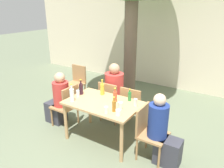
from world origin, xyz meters
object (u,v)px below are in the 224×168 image
at_px(soda_bottle_5, 115,96).
at_px(drinking_glass_2, 120,106).
at_px(drinking_glass_0, 118,112).
at_px(drinking_glass_1, 106,110).
at_px(amber_bottle_4, 114,106).
at_px(drinking_glass_3, 135,102).
at_px(person_seated_1, 163,134).
at_px(water_bottle_1, 72,95).
at_px(dining_table_front, 103,107).
at_px(patio_chair_0, 67,104).
at_px(patio_chair_1, 148,130).
at_px(person_seated_0, 59,101).
at_px(wine_bottle_3, 81,89).
at_px(green_bottle_0, 130,96).
at_px(oil_cruet_2, 102,89).
at_px(drinking_glass_4, 78,93).
at_px(person_seated_2, 116,93).
at_px(patio_chair_3, 133,105).
at_px(patio_chair_4, 77,81).
at_px(patio_chair_2, 110,100).

distance_m(soda_bottle_5, drinking_glass_2, 0.32).
xyz_separation_m(drinking_glass_0, drinking_glass_1, (-0.19, -0.06, 0.01)).
height_order(amber_bottle_4, drinking_glass_3, amber_bottle_4).
distance_m(person_seated_1, water_bottle_1, 1.68).
bearing_deg(dining_table_front, patio_chair_0, 180.00).
bearing_deg(patio_chair_1, drinking_glass_0, 121.93).
relative_size(person_seated_0, wine_bottle_3, 3.82).
xyz_separation_m(green_bottle_0, drinking_glass_1, (-0.08, -0.63, -0.03)).
bearing_deg(person_seated_1, oil_cruet_2, 78.31).
bearing_deg(drinking_glass_4, person_seated_2, 73.55).
relative_size(patio_chair_3, patio_chair_4, 1.00).
bearing_deg(person_seated_2, green_bottle_0, 138.19).
height_order(patio_chair_3, water_bottle_1, water_bottle_1).
xyz_separation_m(patio_chair_0, green_bottle_0, (1.26, 0.31, 0.36)).
height_order(patio_chair_2, person_seated_0, person_seated_0).
xyz_separation_m(patio_chair_4, amber_bottle_4, (2.01, -1.36, 0.37)).
bearing_deg(drinking_glass_1, drinking_glass_4, 161.80).
distance_m(patio_chair_3, drinking_glass_2, 0.80).
height_order(person_seated_2, drinking_glass_4, person_seated_2).
bearing_deg(drinking_glass_1, patio_chair_2, 119.35).
xyz_separation_m(drinking_glass_0, drinking_glass_2, (-0.07, 0.19, 0.02)).
distance_m(green_bottle_0, oil_cruet_2, 0.57).
distance_m(patio_chair_2, person_seated_2, 0.23).
xyz_separation_m(wine_bottle_3, drinking_glass_1, (0.84, -0.39, -0.06)).
relative_size(drinking_glass_0, drinking_glass_2, 0.71).
bearing_deg(water_bottle_1, green_bottle_0, 33.99).
bearing_deg(drinking_glass_0, patio_chair_0, 169.13).
distance_m(water_bottle_1, amber_bottle_4, 0.84).
height_order(patio_chair_0, drinking_glass_1, patio_chair_0).
height_order(drinking_glass_0, drinking_glass_1, drinking_glass_1).
bearing_deg(oil_cruet_2, water_bottle_1, -117.46).
height_order(patio_chair_2, oil_cruet_2, oil_cruet_2).
bearing_deg(patio_chair_3, person_seated_1, 142.98).
distance_m(patio_chair_4, green_bottle_0, 2.23).
xyz_separation_m(patio_chair_1, person_seated_1, (0.24, -0.00, 0.01)).
bearing_deg(patio_chair_1, drinking_glass_1, 117.90).
distance_m(patio_chair_4, drinking_glass_0, 2.59).
height_order(dining_table_front, water_bottle_1, water_bottle_1).
distance_m(patio_chair_3, drinking_glass_0, 0.99).
bearing_deg(drinking_glass_0, dining_table_front, 150.98).
xyz_separation_m(patio_chair_3, person_seated_1, (0.86, -0.65, 0.01)).
distance_m(patio_chair_2, green_bottle_0, 0.80).
bearing_deg(patio_chair_1, patio_chair_2, 60.47).
bearing_deg(patio_chair_2, person_seated_0, 37.02).
distance_m(person_seated_1, green_bottle_0, 0.89).
distance_m(person_seated_1, person_seated_2, 1.64).
distance_m(wine_bottle_3, drinking_glass_2, 0.97).
bearing_deg(amber_bottle_4, soda_bottle_5, 119.22).
xyz_separation_m(patio_chair_4, water_bottle_1, (1.17, -1.44, 0.39)).
bearing_deg(person_seated_1, person_seated_0, 90.00).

